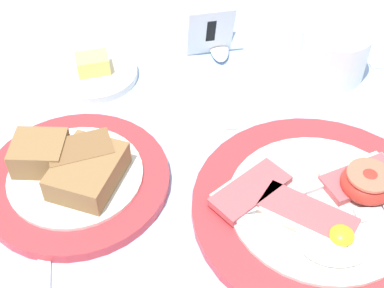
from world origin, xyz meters
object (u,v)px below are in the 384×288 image
at_px(sugar_cup, 334,52).
at_px(bread_plate, 75,173).
at_px(breakfast_plate, 322,206).
at_px(butter_dish, 94,72).
at_px(teaspoon_stray, 354,66).
at_px(number_card, 209,28).
at_px(teaspoon_near_cup, 218,59).

bearing_deg(sugar_cup, bread_plate, -150.81).
xyz_separation_m(bread_plate, sugar_cup, (0.31, 0.17, 0.02)).
height_order(breakfast_plate, butter_dish, breakfast_plate).
distance_m(breakfast_plate, butter_dish, 0.33).
bearing_deg(teaspoon_stray, breakfast_plate, 61.41).
bearing_deg(bread_plate, number_card, 55.85).
height_order(number_card, teaspoon_near_cup, number_card).
bearing_deg(sugar_cup, teaspoon_near_cup, 168.07).
relative_size(sugar_cup, teaspoon_near_cup, 0.44).
xyz_separation_m(breakfast_plate, number_card, (-0.09, 0.28, 0.03)).
bearing_deg(breakfast_plate, butter_dish, 136.19).
xyz_separation_m(bread_plate, butter_dish, (0.00, 0.18, -0.01)).
relative_size(butter_dish, number_card, 1.50).
bearing_deg(bread_plate, butter_dish, 88.43).
xyz_separation_m(butter_dish, number_card, (0.15, 0.05, 0.03)).
relative_size(butter_dish, teaspoon_near_cup, 0.57).
relative_size(breakfast_plate, teaspoon_near_cup, 1.31).
bearing_deg(teaspoon_stray, teaspoon_near_cup, -13.68).
height_order(breakfast_plate, number_card, number_card).
bearing_deg(butter_dish, teaspoon_stray, -0.14).
bearing_deg(breakfast_plate, teaspoon_near_cup, 107.64).
xyz_separation_m(bread_plate, teaspoon_stray, (0.34, 0.18, -0.01)).
distance_m(breakfast_plate, number_card, 0.29).
xyz_separation_m(sugar_cup, butter_dish, (-0.30, 0.01, -0.03)).
relative_size(bread_plate, butter_dish, 1.75).
relative_size(bread_plate, number_card, 2.62).
height_order(bread_plate, butter_dish, bread_plate).
xyz_separation_m(number_card, teaspoon_near_cup, (0.01, -0.03, -0.03)).
bearing_deg(butter_dish, breakfast_plate, -43.81).
relative_size(breakfast_plate, butter_dish, 2.30).
relative_size(sugar_cup, teaspoon_stray, 0.43).
bearing_deg(bread_plate, sugar_cup, 29.19).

